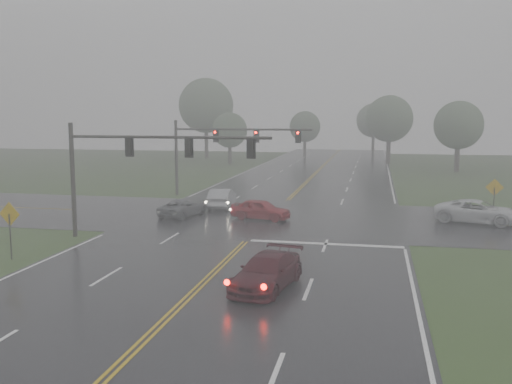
% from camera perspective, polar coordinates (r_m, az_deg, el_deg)
% --- Properties ---
extents(ground, '(180.00, 180.00, 0.00)m').
position_cam_1_polar(ground, '(19.49, -10.60, -13.95)').
color(ground, '#30481F').
rests_on(ground, ground).
extents(main_road, '(18.00, 160.00, 0.02)m').
position_cam_1_polar(main_road, '(38.05, 0.94, -3.07)').
color(main_road, black).
rests_on(main_road, ground).
extents(cross_street, '(120.00, 14.00, 0.02)m').
position_cam_1_polar(cross_street, '(39.98, 1.48, -2.54)').
color(cross_street, black).
rests_on(cross_street, ground).
extents(stop_bar, '(8.50, 0.50, 0.01)m').
position_cam_1_polar(stop_bar, '(32.02, 6.99, -5.21)').
color(stop_bar, white).
rests_on(stop_bar, ground).
extents(sedan_maroon, '(2.79, 5.08, 1.39)m').
position_cam_1_polar(sedan_maroon, '(23.98, 1.09, -9.62)').
color(sedan_maroon, '#3B0A12').
rests_on(sedan_maroon, ground).
extents(sedan_red, '(4.35, 2.43, 1.40)m').
position_cam_1_polar(sedan_red, '(39.09, 0.47, -2.78)').
color(sedan_red, '#9F0E18').
rests_on(sedan_red, ground).
extents(sedan_silver, '(1.98, 4.65, 1.49)m').
position_cam_1_polar(sedan_silver, '(44.06, -3.42, -1.59)').
color(sedan_silver, '#9A9EA2').
rests_on(sedan_silver, ground).
extents(car_grey, '(2.96, 4.57, 1.17)m').
position_cam_1_polar(car_grey, '(40.76, -7.25, -2.40)').
color(car_grey, '#4E5055').
rests_on(car_grey, ground).
extents(pickup_white, '(5.97, 4.05, 1.52)m').
position_cam_1_polar(pickup_white, '(40.57, 21.27, -2.93)').
color(pickup_white, silver).
rests_on(pickup_white, ground).
extents(signal_gantry_near, '(11.95, 0.29, 6.69)m').
position_cam_1_polar(signal_gantry_near, '(33.17, -12.41, 3.33)').
color(signal_gantry_near, black).
rests_on(signal_gantry_near, ground).
extents(signal_gantry_far, '(12.17, 0.34, 6.65)m').
position_cam_1_polar(signal_gantry_far, '(49.81, -3.90, 4.92)').
color(signal_gantry_far, black).
rests_on(signal_gantry_far, ground).
extents(sign_diamond_west, '(1.20, 0.19, 2.89)m').
position_cam_1_polar(sign_diamond_west, '(30.66, -23.41, -2.66)').
color(sign_diamond_west, black).
rests_on(sign_diamond_west, ground).
extents(sign_diamond_east, '(1.18, 0.16, 2.84)m').
position_cam_1_polar(sign_diamond_east, '(41.91, 22.73, -0.02)').
color(sign_diamond_east, black).
rests_on(sign_diamond_east, ground).
extents(tree_nw_a, '(5.05, 5.05, 7.42)m').
position_cam_1_polar(tree_nw_a, '(82.18, -2.65, 6.19)').
color(tree_nw_a, '#30261F').
rests_on(tree_nw_a, ground).
extents(tree_ne_a, '(6.72, 6.72, 9.88)m').
position_cam_1_polar(tree_ne_a, '(84.68, 13.19, 7.14)').
color(tree_ne_a, '#30261F').
rests_on(tree_ne_a, ground).
extents(tree_n_mid, '(5.23, 5.23, 7.68)m').
position_cam_1_polar(tree_n_mid, '(96.95, 4.91, 6.52)').
color(tree_n_mid, '#30261F').
rests_on(tree_n_mid, ground).
extents(tree_e_near, '(6.01, 6.01, 8.82)m').
position_cam_1_polar(tree_e_near, '(75.24, 19.59, 6.30)').
color(tree_e_near, '#30261F').
rests_on(tree_e_near, ground).
extents(tree_nw_b, '(8.81, 8.81, 12.94)m').
position_cam_1_polar(tree_nw_b, '(93.14, -5.02, 8.60)').
color(tree_nw_b, '#30261F').
rests_on(tree_nw_b, ground).
extents(tree_n_far, '(6.20, 6.20, 9.11)m').
position_cam_1_polar(tree_n_far, '(106.25, 11.68, 7.01)').
color(tree_n_far, '#30261F').
rests_on(tree_n_far, ground).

